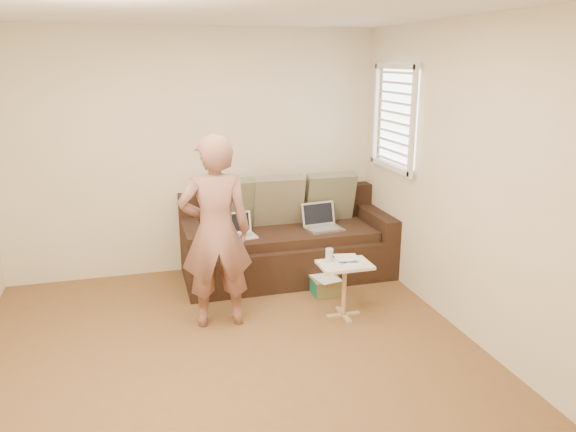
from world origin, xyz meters
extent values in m
plane|color=brown|center=(0.00, 0.00, 0.00)|extent=(4.50, 4.50, 0.00)
plane|color=white|center=(0.00, 0.00, 2.60)|extent=(4.50, 4.50, 0.00)
plane|color=beige|center=(0.00, 2.25, 1.30)|extent=(4.00, 0.00, 4.00)
plane|color=beige|center=(0.00, -2.25, 1.30)|extent=(4.00, 0.00, 4.00)
plane|color=beige|center=(2.00, 0.00, 1.30)|extent=(0.00, 4.50, 4.50)
imported|color=brown|center=(0.00, 0.85, 0.85)|extent=(0.64, 0.45, 1.70)
camera|label=1|loc=(-0.62, -3.61, 2.27)|focal=34.29mm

